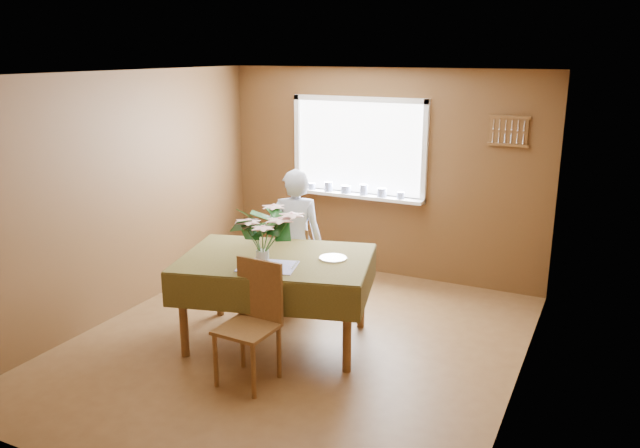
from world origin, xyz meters
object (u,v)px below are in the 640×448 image
at_px(dining_table, 276,268).
at_px(chair_near, 253,317).
at_px(flower_bouquet, 262,230).
at_px(seated_woman, 296,240).
at_px(chair_far, 297,261).

height_order(dining_table, chair_near, chair_near).
xyz_separation_m(chair_near, flower_bouquet, (-0.15, 0.42, 0.62)).
xyz_separation_m(chair_near, seated_woman, (-0.38, 1.47, 0.21)).
bearing_deg(dining_table, chair_far, 90.95).
relative_size(chair_near, seated_woman, 0.67).
height_order(chair_near, seated_woman, seated_woman).
xyz_separation_m(chair_far, chair_near, (0.42, -1.58, 0.06)).
height_order(chair_far, flower_bouquet, flower_bouquet).
xyz_separation_m(dining_table, chair_near, (0.17, -0.70, -0.19)).
xyz_separation_m(seated_woman, flower_bouquet, (0.23, -1.05, 0.41)).
height_order(chair_far, seated_woman, seated_woman).
height_order(dining_table, seated_woman, seated_woman).
bearing_deg(flower_bouquet, chair_near, -70.72).
relative_size(chair_far, flower_bouquet, 1.51).
bearing_deg(chair_far, seated_woman, 114.59).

